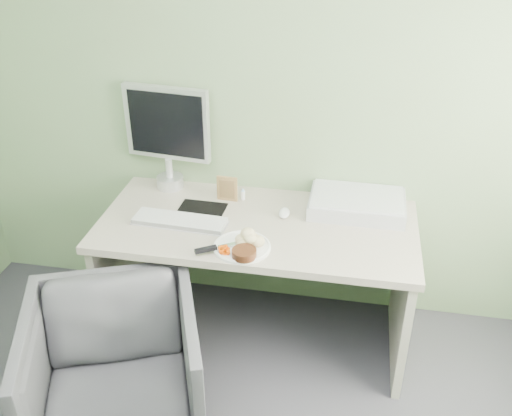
% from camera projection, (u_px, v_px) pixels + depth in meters
% --- Properties ---
extents(wall_back, '(3.50, 0.00, 3.50)m').
position_uv_depth(wall_back, '(270.00, 80.00, 2.89)').
color(wall_back, gray).
rests_on(wall_back, floor).
extents(desk, '(1.60, 0.75, 0.73)m').
position_uv_depth(desk, '(257.00, 253.00, 2.97)').
color(desk, '#B6AC98').
rests_on(desk, floor).
extents(plate, '(0.27, 0.27, 0.01)m').
position_uv_depth(plate, '(242.00, 247.00, 2.67)').
color(plate, white).
rests_on(plate, desk).
extents(steak, '(0.12, 0.12, 0.04)m').
position_uv_depth(steak, '(244.00, 253.00, 2.58)').
color(steak, black).
rests_on(steak, plate).
extents(potato_pile, '(0.14, 0.11, 0.07)m').
position_uv_depth(potato_pile, '(249.00, 239.00, 2.66)').
color(potato_pile, tan).
rests_on(potato_pile, plate).
extents(carrot_heap, '(0.07, 0.07, 0.04)m').
position_uv_depth(carrot_heap, '(226.00, 248.00, 2.61)').
color(carrot_heap, '#FF5205').
rests_on(carrot_heap, plate).
extents(steak_knife, '(0.24, 0.16, 0.02)m').
position_uv_depth(steak_knife, '(215.00, 248.00, 2.63)').
color(steak_knife, silver).
rests_on(steak_knife, plate).
extents(mousepad, '(0.25, 0.22, 0.00)m').
position_uv_depth(mousepad, '(201.00, 211.00, 2.97)').
color(mousepad, black).
rests_on(mousepad, desk).
extents(keyboard, '(0.48, 0.16, 0.02)m').
position_uv_depth(keyboard, '(180.00, 220.00, 2.86)').
color(keyboard, white).
rests_on(keyboard, desk).
extents(computer_mouse, '(0.06, 0.10, 0.04)m').
position_uv_depth(computer_mouse, '(284.00, 213.00, 2.93)').
color(computer_mouse, white).
rests_on(computer_mouse, desk).
extents(photo_frame, '(0.11, 0.02, 0.14)m').
position_uv_depth(photo_frame, '(227.00, 189.00, 3.04)').
color(photo_frame, '#8E6342').
rests_on(photo_frame, desk).
extents(eyedrop_bottle, '(0.02, 0.02, 0.07)m').
position_uv_depth(eyedrop_bottle, '(243.00, 194.00, 3.07)').
color(eyedrop_bottle, white).
rests_on(eyedrop_bottle, desk).
extents(scanner, '(0.49, 0.33, 0.08)m').
position_uv_depth(scanner, '(357.00, 204.00, 2.96)').
color(scanner, '#B9BAC0').
rests_on(scanner, desk).
extents(monitor, '(0.48, 0.15, 0.57)m').
position_uv_depth(monitor, '(167.00, 132.00, 3.07)').
color(monitor, silver).
rests_on(monitor, desk).
extents(desk_chair, '(0.95, 0.96, 0.68)m').
position_uv_depth(desk_chair, '(116.00, 373.00, 2.52)').
color(desk_chair, '#3A3A3F').
rests_on(desk_chair, floor).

